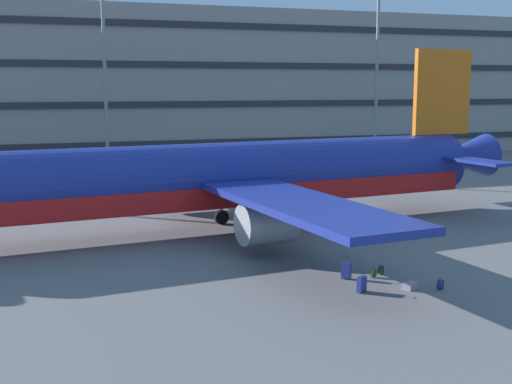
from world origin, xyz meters
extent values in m
plane|color=slate|center=(0.00, 0.00, 0.00)|extent=(600.00, 600.00, 0.00)
cube|color=gray|center=(0.00, 44.62, 8.83)|extent=(132.73, 17.17, 17.66)
cube|color=#2D2D33|center=(0.00, 35.94, 2.21)|extent=(131.40, 0.24, 0.70)
cube|color=#2D2D33|center=(0.00, 35.94, 6.62)|extent=(131.40, 0.24, 0.70)
cube|color=#2D2D33|center=(0.00, 35.94, 11.04)|extent=(131.40, 0.24, 0.70)
cube|color=#2D2D33|center=(0.00, 35.94, 15.45)|extent=(131.40, 0.24, 0.70)
cylinder|color=navy|center=(2.40, -0.66, 3.37)|extent=(36.11, 8.06, 3.89)
cube|color=red|center=(2.40, -0.66, 2.31)|extent=(34.68, 7.82, 1.24)
cone|color=navy|center=(21.58, 1.60, 3.67)|extent=(4.99, 3.63, 3.11)
cube|color=orange|center=(19.63, 1.37, 8.23)|extent=(4.67, 0.90, 5.83)
cube|color=navy|center=(19.67, -2.34, 3.86)|extent=(2.47, 6.00, 0.20)
cube|color=navy|center=(18.80, 4.99, 3.86)|extent=(2.47, 6.00, 0.20)
cube|color=navy|center=(4.50, -9.96, 3.08)|extent=(6.14, 15.49, 0.36)
cube|color=navy|center=(2.28, 8.87, 3.08)|extent=(6.14, 15.49, 0.36)
cylinder|color=#9E9EA3|center=(3.69, -7.33, 1.71)|extent=(3.01, 2.45, 2.14)
cylinder|color=#9E9EA3|center=(2.10, 6.12, 1.71)|extent=(3.01, 2.45, 2.14)
cylinder|color=black|center=(4.02, -2.14, 0.45)|extent=(0.93, 0.45, 0.90)
cylinder|color=slate|center=(4.02, -2.14, 1.17)|extent=(0.20, 0.20, 1.43)
cylinder|color=black|center=(3.63, 1.14, 0.45)|extent=(0.93, 0.45, 0.90)
cylinder|color=slate|center=(3.63, 1.14, 1.17)|extent=(0.20, 0.20, 1.43)
cylinder|color=gray|center=(-0.35, 30.27, 12.84)|extent=(0.36, 0.36, 25.68)
cylinder|color=gray|center=(30.24, 30.27, 9.54)|extent=(0.36, 0.36, 19.09)
cube|color=navy|center=(5.49, -14.36, 0.37)|extent=(0.52, 0.45, 0.63)
cylinder|color=#333338|center=(5.42, -14.49, 0.78)|extent=(0.02, 0.02, 0.19)
cylinder|color=#333338|center=(5.64, -14.35, 0.78)|extent=(0.02, 0.02, 0.19)
cube|color=black|center=(5.53, -14.42, 0.88)|extent=(0.24, 0.16, 0.02)
cylinder|color=black|center=(5.28, -14.38, 0.03)|extent=(0.04, 0.05, 0.05)
cylinder|color=black|center=(5.61, -14.18, 0.03)|extent=(0.04, 0.05, 0.05)
cylinder|color=black|center=(5.38, -14.54, 0.03)|extent=(0.04, 0.05, 0.05)
cylinder|color=black|center=(5.70, -14.33, 0.03)|extent=(0.04, 0.05, 0.05)
cube|color=gray|center=(7.73, -14.58, 0.14)|extent=(0.88, 0.75, 0.27)
cube|color=black|center=(8.09, -14.40, 0.14)|extent=(0.13, 0.21, 0.02)
cube|color=navy|center=(5.74, -12.38, 0.41)|extent=(0.47, 0.48, 0.71)
cylinder|color=#333338|center=(5.87, -12.41, 0.87)|extent=(0.02, 0.02, 0.21)
cylinder|color=#333338|center=(5.72, -12.24, 0.87)|extent=(0.02, 0.02, 0.21)
cube|color=black|center=(5.80, -12.32, 0.97)|extent=(0.17, 0.19, 0.02)
cylinder|color=black|center=(5.78, -12.57, 0.03)|extent=(0.05, 0.05, 0.05)
cylinder|color=black|center=(5.55, -12.32, 0.03)|extent=(0.05, 0.05, 0.05)
cylinder|color=black|center=(5.93, -12.43, 0.03)|extent=(0.05, 0.05, 0.05)
cylinder|color=black|center=(5.71, -12.18, 0.03)|extent=(0.05, 0.05, 0.05)
ellipsoid|color=navy|center=(8.86, -15.09, 0.24)|extent=(0.27, 0.36, 0.48)
ellipsoid|color=navy|center=(8.76, -15.10, 0.17)|extent=(0.14, 0.24, 0.21)
torus|color=black|center=(8.89, -15.08, 0.49)|extent=(0.03, 0.08, 0.08)
cube|color=black|center=(8.97, -15.15, 0.24)|extent=(0.03, 0.04, 0.40)
cube|color=black|center=(8.93, -14.98, 0.24)|extent=(0.03, 0.04, 0.40)
ellipsoid|color=#264C26|center=(7.56, -12.24, 0.23)|extent=(0.35, 0.39, 0.46)
ellipsoid|color=#264C26|center=(7.46, -12.20, 0.16)|extent=(0.19, 0.25, 0.21)
torus|color=black|center=(7.60, -12.26, 0.47)|extent=(0.04, 0.08, 0.08)
cube|color=black|center=(7.63, -12.37, 0.23)|extent=(0.04, 0.04, 0.39)
cube|color=black|center=(7.70, -12.21, 0.23)|extent=(0.04, 0.04, 0.39)
ellipsoid|color=#264C26|center=(7.02, -12.57, 0.22)|extent=(0.36, 0.39, 0.44)
ellipsoid|color=#264C26|center=(7.11, -12.62, 0.15)|extent=(0.21, 0.24, 0.20)
torus|color=black|center=(6.99, -12.55, 0.45)|extent=(0.06, 0.07, 0.08)
cube|color=black|center=(6.99, -12.44, 0.22)|extent=(0.04, 0.04, 0.37)
cube|color=black|center=(6.89, -12.59, 0.22)|extent=(0.04, 0.04, 0.37)
camera|label=1|loc=(-7.34, -38.69, 8.64)|focal=46.64mm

